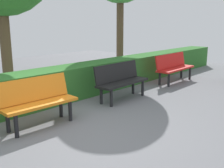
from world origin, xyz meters
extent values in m
plane|color=slate|center=(0.00, 0.00, 0.00)|extent=(18.88, 18.88, 0.00)
cube|color=red|center=(-4.67, -0.65, 0.41)|extent=(1.63, 0.44, 0.05)
cube|color=red|center=(-4.67, -0.84, 0.65)|extent=(1.63, 0.14, 0.42)
cylinder|color=black|center=(-5.33, -0.51, 0.20)|extent=(0.07, 0.07, 0.39)
cylinder|color=black|center=(-5.33, -0.81, 0.20)|extent=(0.07, 0.07, 0.39)
cylinder|color=black|center=(-4.01, -0.49, 0.20)|extent=(0.07, 0.07, 0.39)
cylinder|color=black|center=(-4.00, -0.79, 0.20)|extent=(0.07, 0.07, 0.39)
cube|color=black|center=(-2.12, -0.61, 0.41)|extent=(1.51, 0.45, 0.05)
cube|color=black|center=(-2.11, -0.80, 0.65)|extent=(1.50, 0.15, 0.42)
cylinder|color=black|center=(-2.72, -0.48, 0.20)|extent=(0.07, 0.07, 0.39)
cylinder|color=black|center=(-2.72, -0.78, 0.20)|extent=(0.07, 0.07, 0.39)
cylinder|color=black|center=(-1.52, -0.45, 0.20)|extent=(0.07, 0.07, 0.39)
cylinder|color=black|center=(-1.51, -0.75, 0.20)|extent=(0.07, 0.07, 0.39)
cube|color=orange|center=(0.16, -0.61, 0.41)|extent=(1.38, 0.47, 0.05)
cube|color=orange|center=(0.15, -0.80, 0.65)|extent=(1.37, 0.19, 0.42)
cylinder|color=black|center=(-0.37, -0.44, 0.20)|extent=(0.07, 0.07, 0.39)
cylinder|color=black|center=(-0.38, -0.74, 0.20)|extent=(0.07, 0.07, 0.39)
cylinder|color=black|center=(0.70, -0.48, 0.20)|extent=(0.07, 0.07, 0.39)
cylinder|color=black|center=(0.69, -0.78, 0.20)|extent=(0.07, 0.07, 0.39)
cube|color=#2D6B28|center=(-1.05, -1.68, 0.39)|extent=(14.88, 0.75, 0.77)
cylinder|color=brown|center=(-4.82, -3.04, 1.44)|extent=(0.25, 0.25, 2.89)
cylinder|color=brown|center=(-0.51, -3.03, 1.22)|extent=(0.26, 0.26, 2.45)
camera|label=1|loc=(2.66, 3.38, 1.83)|focal=43.32mm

